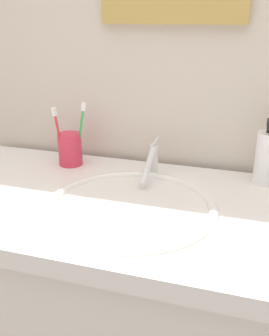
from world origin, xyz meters
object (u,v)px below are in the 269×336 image
(toothbrush_cup, at_px, (70,149))
(toothbrush_red, at_px, (59,133))
(faucet, at_px, (151,162))
(toothbrush_green, at_px, (81,130))
(soap_dispenser, at_px, (266,157))

(toothbrush_cup, height_order, toothbrush_red, toothbrush_red)
(faucet, bearing_deg, toothbrush_cup, 174.35)
(toothbrush_green, distance_m, toothbrush_red, 0.06)
(toothbrush_cup, bearing_deg, toothbrush_green, 5.40)
(toothbrush_red, bearing_deg, faucet, 1.06)
(toothbrush_cup, bearing_deg, toothbrush_red, -119.60)
(toothbrush_cup, bearing_deg, faucet, -5.65)
(faucet, distance_m, soap_dispenser, 0.31)
(toothbrush_cup, distance_m, toothbrush_green, 0.07)
(toothbrush_cup, bearing_deg, soap_dispenser, 2.44)
(faucet, xyz_separation_m, soap_dispenser, (0.31, 0.05, 0.03))
(faucet, bearing_deg, toothbrush_red, -178.94)
(toothbrush_cup, relative_size, toothbrush_green, 0.52)
(toothbrush_cup, xyz_separation_m, toothbrush_green, (0.04, 0.00, 0.06))
(toothbrush_cup, xyz_separation_m, toothbrush_red, (-0.02, -0.03, 0.06))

